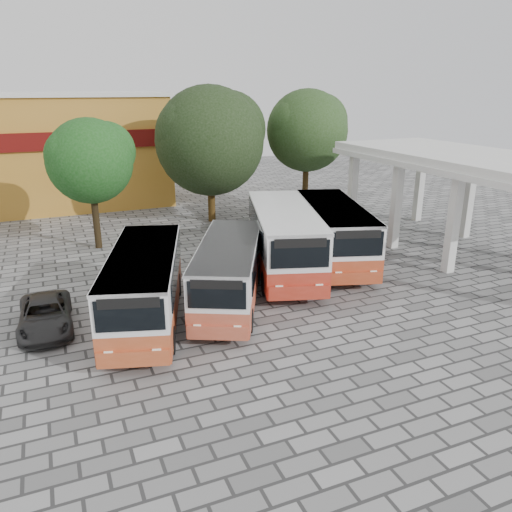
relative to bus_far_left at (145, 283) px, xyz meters
name	(u,v)px	position (x,y,z in m)	size (l,w,h in m)	color
ground	(329,312)	(6.93, -1.99, -1.64)	(90.00, 90.00, 0.00)	#5F5F5F
terminal_shelter	(468,163)	(17.43, 2.01, 3.28)	(6.80, 15.80, 5.40)	silver
shophouse_block	(27,150)	(-4.07, 24.00, 2.52)	(20.40, 10.40, 8.30)	#B07623
bus_far_left	(145,283)	(0.00, 0.00, 0.00)	(4.55, 8.33, 2.83)	#B24822
bus_centre_left	(229,270)	(3.49, 0.29, -0.08)	(5.30, 8.02, 2.69)	#B34C31
bus_centre_right	(284,236)	(7.27, 2.94, 0.20)	(5.19, 9.36, 3.18)	#AE2C19
bus_far_right	(334,230)	(10.30, 3.29, 0.11)	(4.95, 8.89, 3.02)	#AB3C1B
tree_left	(91,158)	(-0.61, 10.61, 3.39)	(4.81, 4.58, 7.18)	black
tree_middle	(211,137)	(7.21, 13.82, 3.93)	(7.42, 7.06, 8.87)	#4C3414
tree_right	(308,128)	(14.59, 14.30, 4.27)	(6.04, 5.76, 8.60)	#422E14
parked_car	(45,315)	(-3.61, 0.88, -1.07)	(1.87, 4.07, 1.13)	#2B2B2B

